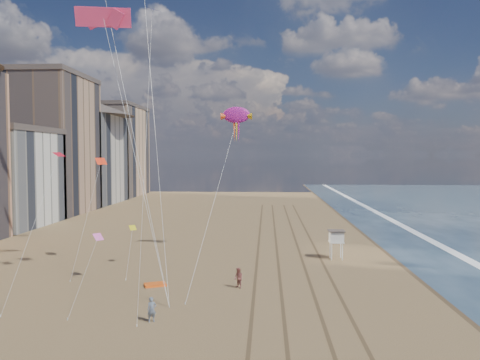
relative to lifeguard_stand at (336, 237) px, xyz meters
name	(u,v)px	position (x,y,z in m)	size (l,w,h in m)	color
wet_sand	(409,246)	(10.99, 8.63, -2.60)	(260.00, 260.00, 0.00)	#42301E
foam	(442,246)	(15.19, 8.63, -2.59)	(260.00, 260.00, 0.00)	white
tracks	(290,261)	(-5.46, -1.37, -2.59)	(7.68, 120.00, 0.01)	brown
buildings	(33,148)	(-53.74, 34.22, 10.95)	(34.72, 131.35, 29.00)	#C6B284
lifeguard_stand	(336,237)	(0.00, 0.00, 0.00)	(1.87, 1.87, 3.37)	white
grounded_kite	(155,285)	(-18.44, -12.27, -2.49)	(1.95, 1.24, 0.22)	#FF5D15
show_kite	(236,115)	(-11.78, 1.56, 14.28)	(3.83, 9.97, 25.10)	#A21982
kite_flyer_a	(152,310)	(-16.44, -21.58, -1.69)	(0.66, 0.43, 1.82)	slate
kite_flyer_b	(239,278)	(-10.65, -12.63, -1.66)	(0.91, 0.71, 1.87)	#9A534E
small_kites	(111,140)	(-23.32, -9.63, 10.96)	(11.98, 11.72, 20.89)	#2527CA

